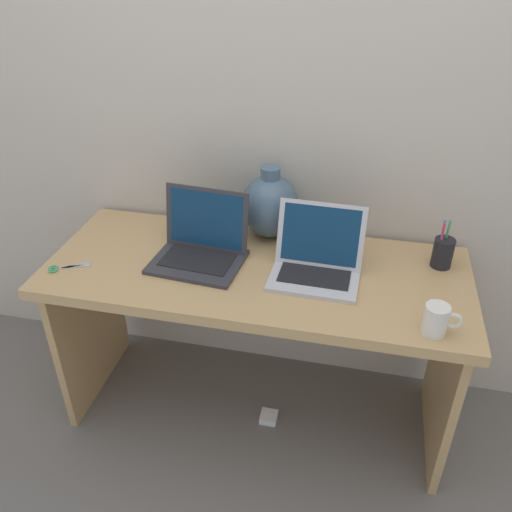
{
  "coord_description": "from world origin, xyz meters",
  "views": [
    {
      "loc": [
        0.34,
        -1.55,
        1.77
      ],
      "look_at": [
        0.0,
        0.0,
        0.77
      ],
      "focal_mm": 37.18,
      "sensor_mm": 36.0,
      "label": 1
    }
  ],
  "objects_px": {
    "scissors": "(62,268)",
    "power_brick": "(269,417)",
    "laptop_left": "(202,242)",
    "coffee_mug": "(437,320)",
    "pen_cup": "(443,252)",
    "green_vase": "(270,206)",
    "laptop_right": "(317,257)"
  },
  "relations": [
    {
      "from": "scissors",
      "to": "power_brick",
      "type": "distance_m",
      "value": 1.04
    },
    {
      "from": "laptop_left",
      "to": "pen_cup",
      "type": "distance_m",
      "value": 0.86
    },
    {
      "from": "laptop_left",
      "to": "laptop_right",
      "type": "bearing_deg",
      "value": -1.06
    },
    {
      "from": "laptop_right",
      "to": "scissors",
      "type": "bearing_deg",
      "value": -168.75
    },
    {
      "from": "laptop_left",
      "to": "laptop_right",
      "type": "relative_size",
      "value": 1.09
    },
    {
      "from": "green_vase",
      "to": "coffee_mug",
      "type": "relative_size",
      "value": 2.51
    },
    {
      "from": "laptop_right",
      "to": "coffee_mug",
      "type": "xyz_separation_m",
      "value": [
        0.39,
        -0.25,
        -0.01
      ]
    },
    {
      "from": "green_vase",
      "to": "scissors",
      "type": "xyz_separation_m",
      "value": [
        -0.68,
        -0.4,
        -0.12
      ]
    },
    {
      "from": "scissors",
      "to": "coffee_mug",
      "type": "bearing_deg",
      "value": -3.26
    },
    {
      "from": "laptop_left",
      "to": "laptop_right",
      "type": "xyz_separation_m",
      "value": [
        0.42,
        -0.01,
        -0.0
      ]
    },
    {
      "from": "laptop_left",
      "to": "pen_cup",
      "type": "height_order",
      "value": "laptop_left"
    },
    {
      "from": "pen_cup",
      "to": "laptop_left",
      "type": "bearing_deg",
      "value": -171.5
    },
    {
      "from": "coffee_mug",
      "to": "pen_cup",
      "type": "xyz_separation_m",
      "value": [
        0.04,
        0.39,
        0.01
      ]
    },
    {
      "from": "laptop_left",
      "to": "power_brick",
      "type": "bearing_deg",
      "value": -16.46
    },
    {
      "from": "laptop_left",
      "to": "green_vase",
      "type": "distance_m",
      "value": 0.31
    },
    {
      "from": "laptop_right",
      "to": "power_brick",
      "type": "xyz_separation_m",
      "value": [
        -0.15,
        -0.07,
        -0.77
      ]
    },
    {
      "from": "green_vase",
      "to": "pen_cup",
      "type": "relative_size",
      "value": 1.59
    },
    {
      "from": "green_vase",
      "to": "laptop_left",
      "type": "bearing_deg",
      "value": -133.64
    },
    {
      "from": "laptop_right",
      "to": "green_vase",
      "type": "height_order",
      "value": "green_vase"
    },
    {
      "from": "coffee_mug",
      "to": "laptop_left",
      "type": "bearing_deg",
      "value": 162.33
    },
    {
      "from": "laptop_left",
      "to": "coffee_mug",
      "type": "relative_size",
      "value": 2.99
    },
    {
      "from": "laptop_right",
      "to": "power_brick",
      "type": "relative_size",
      "value": 4.45
    },
    {
      "from": "coffee_mug",
      "to": "pen_cup",
      "type": "height_order",
      "value": "pen_cup"
    },
    {
      "from": "green_vase",
      "to": "coffee_mug",
      "type": "distance_m",
      "value": 0.77
    },
    {
      "from": "scissors",
      "to": "power_brick",
      "type": "xyz_separation_m",
      "value": [
        0.74,
        0.1,
        -0.71
      ]
    },
    {
      "from": "laptop_left",
      "to": "scissors",
      "type": "height_order",
      "value": "laptop_left"
    },
    {
      "from": "green_vase",
      "to": "power_brick",
      "type": "xyz_separation_m",
      "value": [
        0.07,
        -0.3,
        -0.83
      ]
    },
    {
      "from": "green_vase",
      "to": "pen_cup",
      "type": "xyz_separation_m",
      "value": [
        0.65,
        -0.09,
        -0.07
      ]
    },
    {
      "from": "scissors",
      "to": "power_brick",
      "type": "relative_size",
      "value": 2.01
    },
    {
      "from": "laptop_right",
      "to": "power_brick",
      "type": "height_order",
      "value": "laptop_right"
    },
    {
      "from": "scissors",
      "to": "laptop_right",
      "type": "bearing_deg",
      "value": 11.25
    },
    {
      "from": "pen_cup",
      "to": "scissors",
      "type": "bearing_deg",
      "value": -166.69
    }
  ]
}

